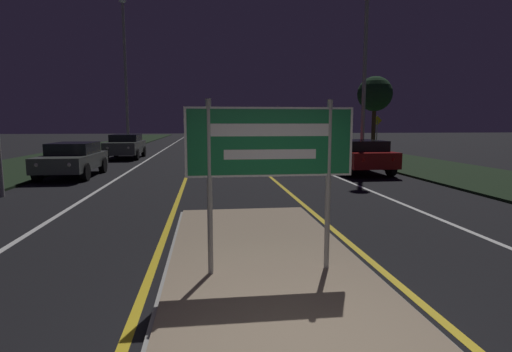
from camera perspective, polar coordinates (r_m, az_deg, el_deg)
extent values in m
cube|color=#999993|center=(5.59, 1.95, -14.03)|extent=(2.87, 8.03, 0.05)
cube|color=gray|center=(5.58, 1.95, -13.79)|extent=(2.75, 7.91, 0.10)
cube|color=black|center=(24.80, -27.52, 1.98)|extent=(5.00, 100.00, 0.08)
cube|color=black|center=(25.42, 16.95, 2.62)|extent=(5.00, 100.00, 0.08)
cube|color=gold|center=(28.23, -8.68, 3.25)|extent=(0.12, 70.00, 0.01)
cube|color=gold|center=(28.33, -2.08, 3.34)|extent=(0.12, 70.00, 0.01)
cube|color=silver|center=(28.42, -13.88, 3.14)|extent=(0.12, 70.00, 0.01)
cube|color=silver|center=(28.66, 3.06, 3.39)|extent=(0.12, 70.00, 0.01)
cube|color=silver|center=(28.93, -19.79, 2.99)|extent=(0.10, 70.00, 0.01)
cube|color=silver|center=(29.34, 8.85, 3.40)|extent=(0.10, 70.00, 0.01)
cylinder|color=#9E9E99|center=(5.20, -6.65, -1.76)|extent=(0.07, 0.07, 2.29)
cylinder|color=#9E9E99|center=(5.44, 10.27, -1.41)|extent=(0.07, 0.07, 2.29)
cube|color=#19703D|center=(5.20, 2.04, 4.87)|extent=(2.20, 0.04, 0.90)
cube|color=white|center=(5.18, 2.07, 4.86)|extent=(2.20, 0.00, 0.90)
cube|color=#19703D|center=(5.18, 2.08, 4.86)|extent=(2.13, 0.01, 0.85)
cube|color=white|center=(5.17, 2.09, 6.60)|extent=(1.54, 0.01, 0.16)
cube|color=white|center=(5.18, 2.08, 3.12)|extent=(1.21, 0.01, 0.13)
cylinder|color=#9E9E99|center=(29.00, -18.10, 12.97)|extent=(0.18, 0.18, 10.01)
cylinder|color=#9E9E99|center=(19.83, 15.33, 16.37)|extent=(0.18, 0.18, 10.42)
cube|color=maroon|center=(17.44, 14.24, 2.66)|extent=(1.87, 4.24, 0.62)
cube|color=black|center=(17.17, 14.60, 4.30)|extent=(1.65, 2.21, 0.41)
sphere|color=red|center=(15.28, 15.06, 2.27)|extent=(0.14, 0.14, 0.14)
sphere|color=red|center=(15.75, 18.99, 2.27)|extent=(0.14, 0.14, 0.14)
cylinder|color=black|center=(18.41, 10.13, 2.05)|extent=(0.22, 0.71, 0.71)
cylinder|color=black|center=(19.02, 15.30, 2.08)|extent=(0.22, 0.71, 0.71)
cylinder|color=black|center=(15.93, 12.91, 1.14)|extent=(0.22, 0.71, 0.71)
cylinder|color=black|center=(16.63, 18.73, 1.19)|extent=(0.22, 0.71, 0.71)
cube|color=silver|center=(30.16, -0.31, 4.90)|extent=(1.85, 4.30, 0.69)
cube|color=black|center=(29.88, -0.25, 5.92)|extent=(1.63, 2.23, 0.40)
sphere|color=red|center=(27.98, -0.97, 4.87)|extent=(0.14, 0.14, 0.14)
sphere|color=red|center=(28.12, 1.37, 4.88)|extent=(0.14, 0.14, 0.14)
cylinder|color=black|center=(31.41, -2.21, 4.37)|extent=(0.22, 0.68, 0.68)
cylinder|color=black|center=(31.61, 1.01, 4.40)|extent=(0.22, 0.68, 0.68)
cylinder|color=black|center=(28.76, -1.75, 4.08)|extent=(0.22, 0.68, 0.68)
cylinder|color=black|center=(28.98, 1.75, 4.11)|extent=(0.22, 0.68, 0.68)
cube|color=#4C514C|center=(39.22, -1.91, 5.43)|extent=(1.71, 4.56, 0.59)
cube|color=black|center=(38.93, -1.88, 6.23)|extent=(1.50, 2.37, 0.53)
sphere|color=red|center=(36.92, -2.41, 5.40)|extent=(0.14, 0.14, 0.14)
sphere|color=red|center=(37.02, -0.77, 5.42)|extent=(0.14, 0.14, 0.14)
cylinder|color=black|center=(40.58, -3.24, 5.07)|extent=(0.22, 0.67, 0.67)
cylinder|color=black|center=(40.72, -0.94, 5.09)|extent=(0.22, 0.67, 0.67)
cylinder|color=black|center=(37.76, -2.95, 4.89)|extent=(0.22, 0.67, 0.67)
cylinder|color=black|center=(37.91, -0.48, 4.91)|extent=(0.22, 0.67, 0.67)
cube|color=black|center=(49.43, 0.54, 5.90)|extent=(1.88, 4.19, 0.70)
cube|color=black|center=(49.17, 0.58, 6.62)|extent=(1.66, 2.18, 0.54)
sphere|color=red|center=(47.30, 0.17, 5.94)|extent=(0.14, 0.14, 0.14)
sphere|color=red|center=(47.46, 1.57, 5.94)|extent=(0.14, 0.14, 0.14)
cylinder|color=black|center=(50.62, -0.67, 5.55)|extent=(0.22, 0.62, 0.62)
cylinder|color=black|center=(50.85, 1.36, 5.55)|extent=(0.22, 0.62, 0.62)
cylinder|color=black|center=(48.04, -0.33, 5.44)|extent=(0.22, 0.62, 0.62)
cylinder|color=black|center=(48.29, 1.81, 5.45)|extent=(0.22, 0.62, 0.62)
cube|color=#4C514C|center=(17.07, -24.74, 1.91)|extent=(1.71, 4.05, 0.56)
cube|color=black|center=(17.27, -24.59, 3.64)|extent=(1.51, 2.11, 0.44)
sphere|color=white|center=(15.37, -28.89, 1.38)|extent=(0.14, 0.14, 0.14)
sphere|color=white|center=(15.00, -25.13, 1.47)|extent=(0.14, 0.14, 0.14)
cylinder|color=black|center=(16.20, -28.77, 0.41)|extent=(0.22, 0.66, 0.66)
cylinder|color=black|center=(15.67, -23.23, 0.52)|extent=(0.22, 0.66, 0.66)
cylinder|color=black|center=(18.54, -25.93, 1.37)|extent=(0.22, 0.66, 0.66)
cylinder|color=black|center=(18.08, -21.03, 1.49)|extent=(0.22, 0.66, 0.66)
cube|color=#4C514C|center=(24.94, -18.14, 3.93)|extent=(1.76, 4.12, 0.68)
cube|color=black|center=(25.16, -18.08, 5.21)|extent=(1.55, 2.14, 0.41)
sphere|color=white|center=(23.07, -20.44, 3.78)|extent=(0.14, 0.14, 0.14)
sphere|color=white|center=(22.84, -17.78, 3.86)|extent=(0.14, 0.14, 0.14)
cylinder|color=black|center=(23.90, -20.66, 2.86)|extent=(0.22, 0.65, 0.65)
cylinder|color=black|center=(23.56, -16.69, 2.96)|extent=(0.22, 0.65, 0.65)
cylinder|color=black|center=(26.38, -19.37, 3.31)|extent=(0.22, 0.65, 0.65)
cylinder|color=black|center=(26.08, -15.76, 3.41)|extent=(0.22, 0.65, 0.65)
cylinder|color=#9E9E99|center=(26.22, 16.85, 5.29)|extent=(0.06, 0.06, 2.22)
cube|color=yellow|center=(26.20, 16.94, 7.58)|extent=(0.60, 0.02, 0.60)
cylinder|color=#4C3823|center=(24.60, 16.43, 6.36)|extent=(0.24, 0.24, 3.24)
sphere|color=#19381E|center=(24.65, 16.62, 11.19)|extent=(2.01, 2.01, 2.01)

